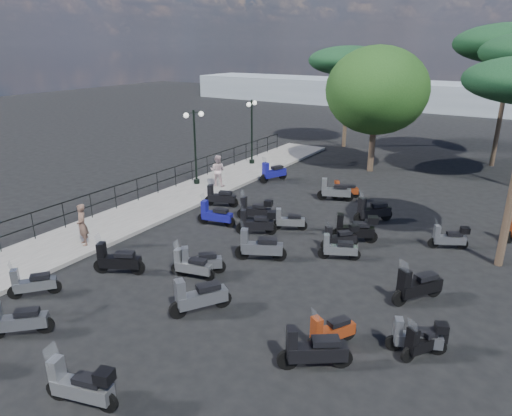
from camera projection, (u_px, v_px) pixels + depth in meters
The scene contains 36 objects.
ground at pixel (249, 257), 16.66m from camera, with size 120.00×120.00×0.00m, color black.
sidewalk at pixel (171, 201), 22.27m from camera, with size 3.00×30.00×0.15m, color slate.
railing at pixel (147, 182), 22.48m from camera, with size 0.04×26.04×1.10m.
lamp_post_1 at pixel (195, 142), 24.11m from camera, with size 0.59×1.11×3.96m.
lamp_post_2 at pixel (252, 128), 28.30m from camera, with size 0.42×1.16×3.98m.
woman at pixel (82, 225), 17.07m from camera, with size 0.58×0.38×1.60m, color brown.
pedestrian_far at pixel (218, 171), 24.21m from camera, with size 0.81×0.63×1.67m, color beige.
scooter_1 at pixel (33, 284), 13.92m from camera, with size 1.08×1.24×1.23m.
scooter_2 at pixel (117, 260), 15.28m from camera, with size 1.63×0.97×1.41m.
scooter_3 at pixel (215, 215), 19.37m from camera, with size 1.69×0.64×1.36m.
scooter_4 at pixel (220, 197), 21.65m from camera, with size 1.62×0.78×1.34m.
scooter_5 at pixel (273, 173), 25.58m from camera, with size 0.92×1.76×1.48m.
scooter_6 at pixel (18, 321), 12.00m from camera, with size 1.27×1.24×1.33m.
scooter_7 at pixel (191, 266), 15.01m from camera, with size 1.56×0.61×1.25m.
scooter_8 at pixel (200, 262), 15.23m from camera, with size 1.30×1.18×1.32m.
scooter_9 at pixel (255, 210), 19.92m from camera, with size 1.63×0.68×1.32m.
scooter_10 at pixel (257, 223), 18.45m from camera, with size 1.53×0.98×1.33m.
scooter_11 at pixel (345, 190), 22.81m from camera, with size 1.23×1.01×1.20m.
scooter_12 at pixel (81, 386), 9.64m from camera, with size 1.71×0.74×1.39m.
scooter_13 at pixel (199, 297), 13.02m from camera, with size 1.14×1.64×1.49m.
scooter_14 at pixel (259, 247), 16.24m from camera, with size 1.73×1.01×1.49m.
scooter_15 at pixel (338, 249), 16.32m from camera, with size 1.42×0.81×1.22m.
scooter_16 at pixel (289, 221), 18.91m from camera, with size 1.37×0.83×1.19m.
scooter_17 at pixel (335, 191), 22.43m from camera, with size 1.69×0.89×1.42m.
scooter_18 at pixel (331, 332), 11.60m from camera, with size 0.90×1.40×1.24m.
scooter_19 at pixel (313, 350), 10.78m from camera, with size 1.56×1.16×1.45m.
scooter_20 at pixel (355, 229), 17.72m from camera, with size 1.72×0.96×1.45m.
scooter_21 at pixel (340, 237), 17.19m from camera, with size 1.16×1.18×1.20m.
scooter_22 at pixel (372, 211), 19.70m from camera, with size 1.30×1.47×1.48m.
scooter_24 at pixel (417, 337), 11.36m from camera, with size 1.41×0.78×1.19m.
scooter_25 at pixel (424, 342), 11.23m from camera, with size 0.89×1.32×1.19m.
scooter_26 at pixel (417, 286), 13.61m from camera, with size 1.17×1.60×1.49m.
scooter_27 at pixel (449, 238), 17.17m from camera, with size 1.37×0.84×1.18m.
broadleaf_tree at pixel (377, 91), 26.27m from camera, with size 5.91×5.91×7.30m.
pine_2 at pixel (349, 61), 32.35m from camera, with size 5.84×5.84×7.22m.
distant_hills at pixel (463, 98), 52.01m from camera, with size 70.00×8.00×3.00m, color gray.
Camera 1 is at (8.20, -12.63, 7.34)m, focal length 32.00 mm.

